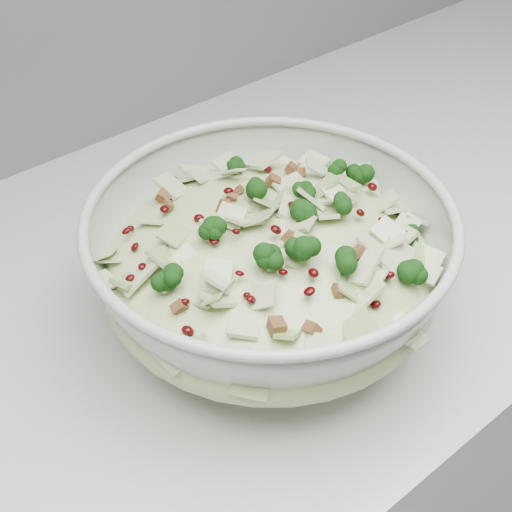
# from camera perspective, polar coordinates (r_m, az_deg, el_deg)

# --- Properties ---
(counter) EXTENTS (3.60, 0.60, 0.90)m
(counter) POSITION_cam_1_polar(r_m,az_deg,el_deg) (1.21, 9.96, -9.95)
(counter) COLOR beige
(counter) RESTS_ON floor
(mixing_bowl) EXTENTS (0.37, 0.37, 0.13)m
(mixing_bowl) POSITION_cam_1_polar(r_m,az_deg,el_deg) (0.62, 1.09, -0.86)
(mixing_bowl) COLOR #AFC1B0
(mixing_bowl) RESTS_ON counter
(salad) EXTENTS (0.37, 0.37, 0.13)m
(salad) POSITION_cam_1_polar(r_m,az_deg,el_deg) (0.60, 1.11, 0.58)
(salad) COLOR #BCCA8A
(salad) RESTS_ON mixing_bowl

